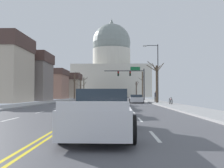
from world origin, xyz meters
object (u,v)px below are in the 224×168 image
Objects in this scene: pickup_truck_near_05 at (102,113)px; signal_gantry at (133,76)px; sedan_oncoming_02 at (94,96)px; pedestrian_00 at (156,96)px; sedan_near_01 at (136,99)px; sedan_near_02 at (114,100)px; sedan_near_03 at (112,103)px; street_lamp_right at (156,68)px; sedan_near_04 at (109,106)px; sedan_oncoming_00 at (85,97)px; sedan_oncoming_01 at (102,96)px; sedan_near_00 at (116,98)px; bicycle_parked at (171,101)px.

signal_gantry is at bearing 84.89° from pickup_truck_near_05.
sedan_oncoming_02 is (-10.77, 33.35, -4.23)m from signal_gantry.
signal_gantry is at bearing 103.64° from pedestrian_00.
sedan_near_01 is 8.18m from sedan_near_02.
signal_gantry is 26.84m from sedan_near_03.
sedan_near_04 is at bearing -107.01° from street_lamp_right.
sedan_oncoming_01 is at bearing 72.62° from sedan_oncoming_00.
pedestrian_00 is at bearing -47.27° from sedan_near_00.
sedan_near_04 is 1.02× the size of sedan_oncoming_00.
sedan_oncoming_02 is 2.84× the size of pedestrian_00.
sedan_near_00 is 38.85m from sedan_oncoming_02.
pickup_truck_near_05 is at bearing -86.62° from sedan_oncoming_01.
sedan_near_00 is 8.94m from pedestrian_00.
sedan_near_02 is 2.50× the size of bicycle_parked.
pedestrian_00 reaches higher than sedan_near_01.
signal_gantry is at bearing 55.27° from sedan_near_00.
signal_gantry is 1.70× the size of sedan_near_00.
street_lamp_right is 1.50× the size of pickup_truck_near_05.
sedan_oncoming_01 reaches higher than sedan_near_00.
sedan_near_00 is at bearing -78.93° from sedan_oncoming_02.
pickup_truck_near_05 is 74.08m from sedan_oncoming_02.
street_lamp_right is at bearing -54.40° from sedan_near_00.
pedestrian_00 is (13.52, -44.68, 0.49)m from sedan_oncoming_02.
sedan_oncoming_02 is 2.57× the size of bicycle_parked.
sedan_oncoming_01 is (-6.95, 31.65, 0.01)m from sedan_near_01.
sedan_oncoming_01 is 40.46m from bicycle_parked.
pickup_truck_near_05 reaches higher than bicycle_parked.
sedan_near_03 is 16.23m from pedestrian_00.
sedan_oncoming_00 is 0.94× the size of sedan_oncoming_01.
sedan_near_01 is 2.52× the size of bicycle_parked.
sedan_oncoming_01 reaches higher than sedan_oncoming_00.
sedan_oncoming_00 is 2.41× the size of bicycle_parked.
sedan_oncoming_02 is (-10.55, 45.27, -0.05)m from sedan_near_01.
sedan_near_03 is 2.53× the size of bicycle_parked.
street_lamp_right is 1.87× the size of sedan_near_03.
signal_gantry is 1.77× the size of sedan_near_03.
sedan_near_03 is 36.16m from sedan_oncoming_00.
sedan_near_02 is 0.97× the size of sedan_oncoming_02.
sedan_near_02 is 0.98× the size of sedan_oncoming_01.
street_lamp_right reaches higher than pedestrian_00.
street_lamp_right is at bearing -59.63° from sedan_oncoming_00.
sedan_oncoming_00 is at bearing 115.80° from sedan_near_01.
sedan_oncoming_01 reaches higher than bicycle_parked.
pickup_truck_near_05 reaches higher than sedan_near_04.
sedan_oncoming_02 is at bearing 101.07° from sedan_near_00.
sedan_oncoming_00 is (-6.87, 35.50, -0.00)m from sedan_near_03.
sedan_oncoming_00 is (-6.88, 42.31, -0.03)m from sedan_near_04.
sedan_oncoming_00 is 31.73m from bicycle_parked.
signal_gantry reaches higher than pickup_truck_near_05.
signal_gantry is 21.40m from sedan_oncoming_01.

